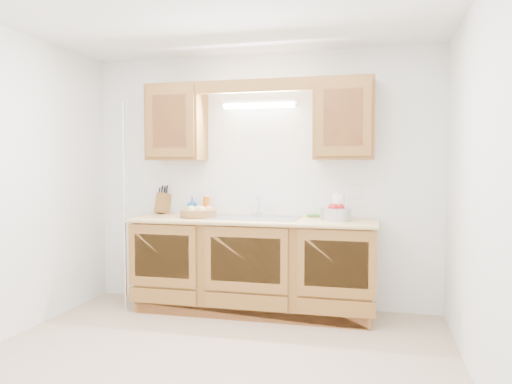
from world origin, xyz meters
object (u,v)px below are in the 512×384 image
(fruit_basket, at_px, (199,212))
(knife_block, at_px, (163,203))
(paper_towel, at_px, (339,207))
(apple_bowl, at_px, (336,213))

(fruit_basket, bearing_deg, knife_block, 152.11)
(knife_block, distance_m, paper_towel, 1.83)
(fruit_basket, height_order, knife_block, knife_block)
(fruit_basket, xyz_separation_m, knife_block, (-0.49, 0.26, 0.06))
(knife_block, bearing_deg, paper_towel, 4.89)
(knife_block, height_order, apple_bowl, knife_block)
(fruit_basket, distance_m, apple_bowl, 1.31)
(fruit_basket, bearing_deg, apple_bowl, 2.07)
(paper_towel, distance_m, apple_bowl, 0.08)
(paper_towel, bearing_deg, knife_block, 175.26)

